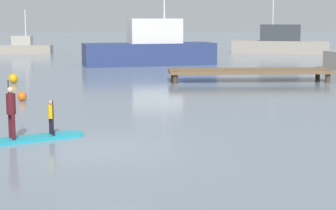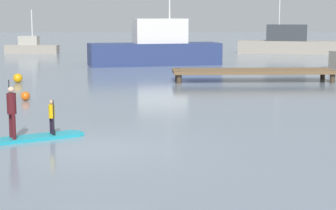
% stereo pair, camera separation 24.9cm
% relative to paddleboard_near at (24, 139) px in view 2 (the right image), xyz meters
% --- Properties ---
extents(ground_plane, '(240.00, 240.00, 0.00)m').
position_rel_paddleboard_near_xyz_m(ground_plane, '(2.37, -1.26, -0.05)').
color(ground_plane, gray).
extents(paddleboard_near, '(3.50, 2.27, 0.10)m').
position_rel_paddleboard_near_xyz_m(paddleboard_near, '(0.00, 0.00, 0.00)').
color(paddleboard_near, '#1E9EB2').
rests_on(paddleboard_near, ground).
extents(paddler_adult, '(0.37, 0.45, 1.73)m').
position_rel_paddleboard_near_xyz_m(paddler_adult, '(-0.30, -0.15, 0.94)').
color(paddler_adult, '#4C1419').
rests_on(paddler_adult, paddleboard_near).
extents(paddler_child_solo, '(0.25, 0.35, 1.08)m').
position_rel_paddleboard_near_xyz_m(paddler_child_solo, '(0.78, 0.40, 0.64)').
color(paddler_child_solo, black).
rests_on(paddler_child_solo, paddleboard_near).
extents(fishing_boat_white_large, '(10.32, 4.95, 7.48)m').
position_rel_paddleboard_near_xyz_m(fishing_boat_white_large, '(4.39, 26.94, 1.22)').
color(fishing_boat_white_large, navy).
rests_on(fishing_boat_white_large, ground).
extents(motor_boat_small_navy, '(9.73, 4.87, 7.85)m').
position_rel_paddleboard_near_xyz_m(motor_boat_small_navy, '(17.59, 39.87, 1.00)').
color(motor_boat_small_navy, '#9E9384').
rests_on(motor_boat_small_navy, ground).
extents(trawler_grey_distant, '(5.31, 1.74, 4.29)m').
position_rel_paddleboard_near_xyz_m(trawler_grey_distant, '(-7.70, 40.53, 0.59)').
color(trawler_grey_distant, '#9E9384').
rests_on(trawler_grey_distant, ground).
extents(floating_dock, '(9.19, 2.40, 0.67)m').
position_rel_paddleboard_near_xyz_m(floating_dock, '(9.78, 15.50, 0.52)').
color(floating_dock, brown).
rests_on(floating_dock, ground).
extents(mooring_buoy_near, '(0.40, 0.40, 0.40)m').
position_rel_paddleboard_near_xyz_m(mooring_buoy_near, '(-1.66, 8.30, 0.15)').
color(mooring_buoy_near, orange).
rests_on(mooring_buoy_near, ground).
extents(mooring_buoy_mid, '(0.52, 0.52, 0.52)m').
position_rel_paddleboard_near_xyz_m(mooring_buoy_mid, '(-3.51, 15.22, 0.21)').
color(mooring_buoy_mid, orange).
rests_on(mooring_buoy_mid, ground).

